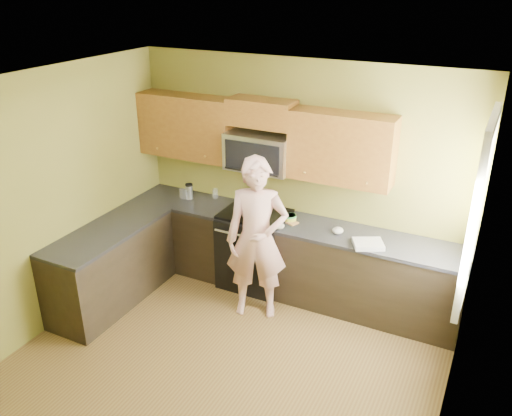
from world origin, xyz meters
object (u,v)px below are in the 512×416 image
Objects in this scene: microwave at (260,169)px; travel_mug at (190,199)px; woman at (257,239)px; frying_pan at (254,219)px; stove at (255,248)px; butter_tub at (290,221)px.

microwave reaches higher than travel_mug.
woman reaches higher than frying_pan.
frying_pan is at bearing -13.14° from travel_mug.
stove is 4.83× the size of travel_mug.
woman reaches higher than microwave.
butter_tub is at bearing 14.98° from frying_pan.
woman is at bearing -72.55° from frying_pan.
butter_tub is 1.39m from travel_mug.
microwave is at bearing 90.00° from stove.
frying_pan is at bearing -66.90° from stove.
travel_mug is (-1.03, 0.24, -0.03)m from frying_pan.
frying_pan is at bearing -76.35° from microwave.
microwave is 1.81× the size of frying_pan.
travel_mug is (-1.24, 0.60, 0.01)m from woman.
travel_mug is (-0.96, -0.05, -0.53)m from microwave.
woman is (0.29, -0.65, -0.54)m from microwave.
microwave is 0.42× the size of woman.
butter_tub is at bearing 54.19° from woman.
woman is 1.38m from travel_mug.
woman is at bearing -104.89° from butter_tub.
stove is at bearing -4.45° from travel_mug.
microwave is at bearing 3.03° from travel_mug.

